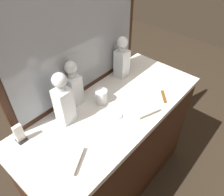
# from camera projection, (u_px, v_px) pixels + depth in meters

# --- Properties ---
(ground_plane) EXTENTS (6.00, 6.00, 0.00)m
(ground_plane) POSITION_uv_depth(u_px,v_px,m) (112.00, 180.00, 1.91)
(ground_plane) COLOR #2D2319
(dresser) EXTENTS (1.28, 0.55, 0.87)m
(dresser) POSITION_uv_depth(u_px,v_px,m) (112.00, 150.00, 1.62)
(dresser) COLOR #381E11
(dresser) RESTS_ON ground_plane
(dresser_mirror) EXTENTS (1.01, 0.03, 0.75)m
(dresser_mirror) POSITION_uv_depth(u_px,v_px,m) (77.00, 38.00, 1.21)
(dresser_mirror) COLOR #381E11
(dresser_mirror) RESTS_ON dresser
(crystal_decanter_right) EXTENTS (0.08, 0.08, 0.29)m
(crystal_decanter_right) POSITION_uv_depth(u_px,v_px,m) (74.00, 87.00, 1.30)
(crystal_decanter_right) COLOR white
(crystal_decanter_right) RESTS_ON dresser
(crystal_decanter_left) EXTENTS (0.09, 0.09, 0.32)m
(crystal_decanter_left) POSITION_uv_depth(u_px,v_px,m) (64.00, 103.00, 1.18)
(crystal_decanter_left) COLOR white
(crystal_decanter_left) RESTS_ON dresser
(crystal_decanter_rear) EXTENTS (0.08, 0.08, 0.30)m
(crystal_decanter_rear) POSITION_uv_depth(u_px,v_px,m) (122.00, 61.00, 1.51)
(crystal_decanter_rear) COLOR white
(crystal_decanter_rear) RESTS_ON dresser
(crystal_tumbler_center) EXTENTS (0.07, 0.07, 0.09)m
(crystal_tumbler_center) POSITION_uv_depth(u_px,v_px,m) (102.00, 97.00, 1.35)
(crystal_tumbler_center) COLOR white
(crystal_tumbler_center) RESTS_ON dresser
(silver_brush_center) EXTENTS (0.16, 0.12, 0.02)m
(silver_brush_center) POSITION_uv_depth(u_px,v_px,m) (74.00, 160.00, 1.04)
(silver_brush_center) COLOR #B7A88C
(silver_brush_center) RESTS_ON dresser
(silver_brush_far_right) EXTENTS (0.16, 0.10, 0.02)m
(silver_brush_far_right) POSITION_uv_depth(u_px,v_px,m) (147.00, 112.00, 1.29)
(silver_brush_far_right) COLOR #B7A88C
(silver_brush_far_right) RESTS_ON dresser
(porcelain_dish) EXTENTS (0.06, 0.06, 0.01)m
(porcelain_dish) POSITION_uv_depth(u_px,v_px,m) (117.00, 116.00, 1.28)
(porcelain_dish) COLOR silver
(porcelain_dish) RESTS_ON dresser
(tortoiseshell_comb) EXTENTS (0.10, 0.09, 0.01)m
(tortoiseshell_comb) POSITION_uv_depth(u_px,v_px,m) (164.00, 97.00, 1.41)
(tortoiseshell_comb) COLOR brown
(tortoiseshell_comb) RESTS_ON dresser
(napkin_holder) EXTENTS (0.05, 0.05, 0.11)m
(napkin_holder) POSITION_uv_depth(u_px,v_px,m) (20.00, 134.00, 1.12)
(napkin_holder) COLOR black
(napkin_holder) RESTS_ON dresser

